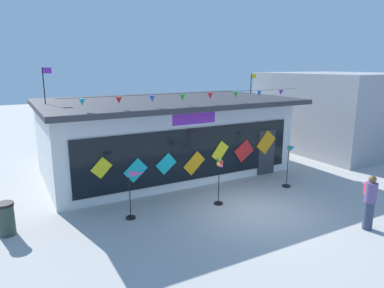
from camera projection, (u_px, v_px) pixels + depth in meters
The scene contains 8 objects.
ground_plane at pixel (254, 210), 11.74m from camera, with size 80.00×80.00×0.00m, color #ADAAA5.
kite_shop_building at pixel (165, 135), 15.90m from camera, with size 10.79×6.45×4.74m.
wind_spinner_far_left at pixel (135, 183), 10.95m from camera, with size 0.66×0.31×1.58m.
wind_spinner_left at pixel (219, 175), 12.01m from camera, with size 0.36×0.30×1.71m.
wind_spinner_center_left at pixel (290, 160), 13.85m from camera, with size 0.56×0.34×1.71m.
person_near_camera at pixel (370, 201), 10.23m from camera, with size 0.45×0.47×1.68m.
trash_bin at pixel (6, 219), 9.96m from camera, with size 0.52×0.52×0.98m.
neighbour_building at pixel (335, 111), 20.33m from camera, with size 6.43×7.35×4.39m, color #99999E.
Camera 1 is at (-7.14, -8.57, 4.80)m, focal length 32.41 mm.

